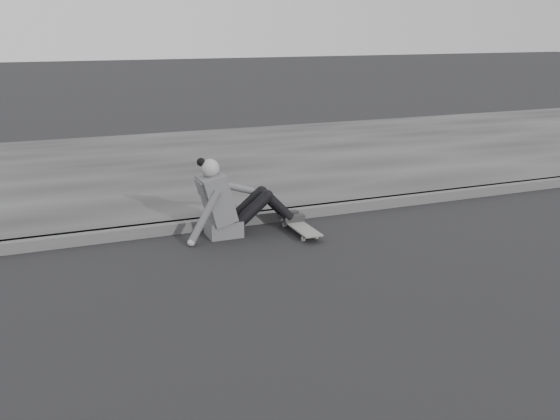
% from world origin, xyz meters
% --- Properties ---
extents(curb, '(24.00, 0.16, 0.12)m').
position_xyz_m(curb, '(0.00, 2.58, 0.06)').
color(curb, '#4C4C4C').
rests_on(curb, ground).
extents(sidewalk, '(24.00, 6.00, 0.12)m').
position_xyz_m(sidewalk, '(0.00, 5.60, 0.06)').
color(sidewalk, '#373737').
rests_on(sidewalk, ground).
extents(skateboard, '(0.20, 0.78, 0.09)m').
position_xyz_m(skateboard, '(-1.88, 2.04, 0.07)').
color(skateboard, gray).
rests_on(skateboard, ground).
extents(seated_woman, '(1.38, 0.46, 0.88)m').
position_xyz_m(seated_woman, '(-2.62, 2.28, 0.36)').
color(seated_woman, '#535355').
rests_on(seated_woman, ground).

